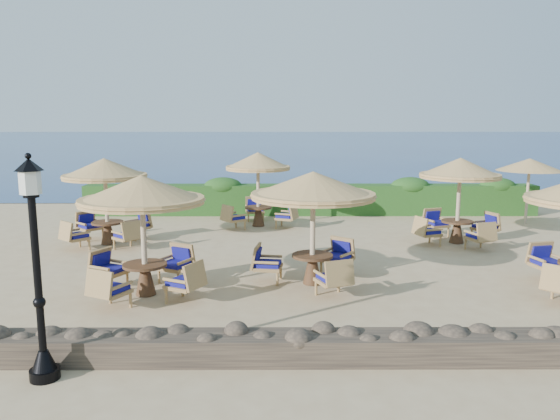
{
  "coord_description": "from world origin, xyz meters",
  "views": [
    {
      "loc": [
        -1.3,
        -14.45,
        3.88
      ],
      "look_at": [
        -1.25,
        0.63,
        1.3
      ],
      "focal_mm": 35.0,
      "sensor_mm": 36.0,
      "label": 1
    }
  ],
  "objects_px": {
    "cafe_set_0": "(143,214)",
    "cafe_set_5": "(459,188)",
    "extra_parasol": "(530,165)",
    "lamp_post": "(38,279)",
    "cafe_set_3": "(106,188)",
    "cafe_set_1": "(313,203)",
    "cafe_set_4": "(258,177)"
  },
  "relations": [
    {
      "from": "cafe_set_3",
      "to": "cafe_set_5",
      "type": "xyz_separation_m",
      "value": [
        10.81,
        0.13,
        -0.03
      ]
    },
    {
      "from": "extra_parasol",
      "to": "cafe_set_1",
      "type": "bearing_deg",
      "value": -138.73
    },
    {
      "from": "lamp_post",
      "to": "cafe_set_1",
      "type": "bearing_deg",
      "value": 47.64
    },
    {
      "from": "cafe_set_1",
      "to": "lamp_post",
      "type": "bearing_deg",
      "value": -132.36
    },
    {
      "from": "lamp_post",
      "to": "cafe_set_0",
      "type": "xyz_separation_m",
      "value": [
        0.58,
        3.93,
        0.25
      ]
    },
    {
      "from": "cafe_set_5",
      "to": "cafe_set_0",
      "type": "bearing_deg",
      "value": -149.48
    },
    {
      "from": "cafe_set_3",
      "to": "extra_parasol",
      "type": "bearing_deg",
      "value": 12.58
    },
    {
      "from": "extra_parasol",
      "to": "lamp_post",
      "type": "bearing_deg",
      "value": -136.4
    },
    {
      "from": "extra_parasol",
      "to": "cafe_set_5",
      "type": "height_order",
      "value": "cafe_set_5"
    },
    {
      "from": "cafe_set_5",
      "to": "cafe_set_3",
      "type": "bearing_deg",
      "value": -179.29
    },
    {
      "from": "cafe_set_0",
      "to": "cafe_set_5",
      "type": "xyz_separation_m",
      "value": [
        8.49,
        5.0,
        -0.08
      ]
    },
    {
      "from": "cafe_set_5",
      "to": "cafe_set_4",
      "type": "bearing_deg",
      "value": 156.94
    },
    {
      "from": "cafe_set_0",
      "to": "cafe_set_4",
      "type": "relative_size",
      "value": 1.02
    },
    {
      "from": "cafe_set_0",
      "to": "cafe_set_1",
      "type": "xyz_separation_m",
      "value": [
        3.73,
        0.79,
        0.13
      ]
    },
    {
      "from": "lamp_post",
      "to": "cafe_set_5",
      "type": "distance_m",
      "value": 12.73
    },
    {
      "from": "cafe_set_4",
      "to": "cafe_set_0",
      "type": "bearing_deg",
      "value": -106.1
    },
    {
      "from": "extra_parasol",
      "to": "cafe_set_0",
      "type": "distance_m",
      "value": 14.49
    },
    {
      "from": "lamp_post",
      "to": "cafe_set_3",
      "type": "distance_m",
      "value": 8.97
    },
    {
      "from": "cafe_set_5",
      "to": "lamp_post",
      "type": "bearing_deg",
      "value": -135.43
    },
    {
      "from": "cafe_set_3",
      "to": "cafe_set_4",
      "type": "relative_size",
      "value": 0.97
    },
    {
      "from": "cafe_set_0",
      "to": "lamp_post",
      "type": "bearing_deg",
      "value": -98.36
    },
    {
      "from": "cafe_set_1",
      "to": "cafe_set_3",
      "type": "xyz_separation_m",
      "value": [
        -6.05,
        4.08,
        -0.18
      ]
    },
    {
      "from": "cafe_set_3",
      "to": "cafe_set_5",
      "type": "relative_size",
      "value": 0.92
    },
    {
      "from": "cafe_set_3",
      "to": "cafe_set_1",
      "type": "bearing_deg",
      "value": -33.99
    },
    {
      "from": "cafe_set_0",
      "to": "cafe_set_5",
      "type": "relative_size",
      "value": 0.98
    },
    {
      "from": "cafe_set_1",
      "to": "cafe_set_3",
      "type": "height_order",
      "value": "same"
    },
    {
      "from": "cafe_set_3",
      "to": "cafe_set_5",
      "type": "bearing_deg",
      "value": 0.71
    },
    {
      "from": "cafe_set_1",
      "to": "cafe_set_3",
      "type": "relative_size",
      "value": 1.09
    },
    {
      "from": "cafe_set_4",
      "to": "lamp_post",
      "type": "bearing_deg",
      "value": -103.53
    },
    {
      "from": "cafe_set_1",
      "to": "cafe_set_5",
      "type": "xyz_separation_m",
      "value": [
        4.76,
        4.21,
        -0.21
      ]
    },
    {
      "from": "cafe_set_4",
      "to": "extra_parasol",
      "type": "bearing_deg",
      "value": 2.32
    },
    {
      "from": "lamp_post",
      "to": "cafe_set_5",
      "type": "bearing_deg",
      "value": 44.57
    }
  ]
}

